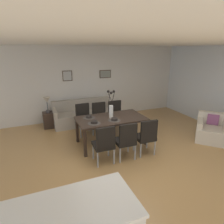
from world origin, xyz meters
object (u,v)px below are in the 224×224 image
(dining_chair_near_right, at_px, (84,118))
(armchair, at_px, (212,130))
(dining_chair_far_left, at_px, (126,139))
(framed_picture_center, at_px, (105,74))
(dining_chair_far_right, at_px, (100,116))
(framed_picture_left, at_px, (67,76))
(dining_chair_mid_right, at_px, (116,114))
(bowl_near_left, at_px, (94,122))
(dining_table, at_px, (111,120))
(dining_chair_mid_left, at_px, (146,135))
(dining_chair_near_left, at_px, (104,143))
(side_table, at_px, (49,120))
(bowl_far_left, at_px, (114,119))
(sofa, at_px, (84,115))
(centerpiece_vase, at_px, (111,108))
(bowl_near_right, at_px, (89,116))
(table_lamp, at_px, (47,101))

(dining_chair_near_right, bearing_deg, armchair, -29.37)
(dining_chair_far_left, height_order, framed_picture_center, framed_picture_center)
(dining_chair_far_right, distance_m, framed_picture_left, 1.92)
(dining_chair_mid_right, bearing_deg, dining_chair_far_left, -106.12)
(dining_chair_far_left, bearing_deg, bowl_near_left, 129.56)
(dining_table, height_order, framed_picture_center, framed_picture_center)
(dining_chair_near_right, height_order, dining_chair_mid_left, same)
(dining_chair_near_right, height_order, bowl_near_left, dining_chair_near_right)
(dining_chair_near_left, relative_size, side_table, 1.77)
(dining_chair_mid_left, distance_m, side_table, 3.40)
(dining_chair_mid_left, xyz_separation_m, bowl_far_left, (-0.56, 0.66, 0.27))
(dining_chair_far_right, height_order, framed_picture_left, framed_picture_left)
(dining_table, height_order, side_table, dining_table)
(dining_chair_far_right, xyz_separation_m, bowl_near_left, (-0.52, -1.09, 0.27))
(dining_chair_far_left, bearing_deg, side_table, 118.58)
(dining_chair_far_right, height_order, sofa, dining_chair_far_right)
(sofa, relative_size, framed_picture_left, 5.88)
(dining_chair_mid_left, xyz_separation_m, side_table, (-2.03, 2.72, -0.25))
(side_table, bearing_deg, dining_chair_mid_right, -25.89)
(dining_chair_far_right, bearing_deg, dining_chair_mid_right, -0.33)
(centerpiece_vase, bearing_deg, dining_chair_far_right, 91.32)
(dining_chair_far_right, height_order, dining_chair_mid_left, same)
(dining_chair_far_left, xyz_separation_m, bowl_far_left, (-0.01, 0.67, 0.27))
(bowl_far_left, relative_size, armchair, 0.15)
(armchair, bearing_deg, dining_chair_mid_left, 179.53)
(sofa, distance_m, framed_picture_center, 1.73)
(dining_table, distance_m, centerpiece_vase, 0.36)
(bowl_near_right, bearing_deg, dining_chair_mid_right, 31.62)
(armchair, relative_size, framed_picture_left, 3.20)
(dining_chair_near_right, xyz_separation_m, centerpiece_vase, (0.52, -0.92, 0.51))
(dining_table, relative_size, framed_picture_left, 5.10)
(armchair, height_order, framed_picture_left, framed_picture_left)
(bowl_near_left, distance_m, side_table, 2.32)
(dining_chair_far_left, xyz_separation_m, sofa, (-0.30, 2.69, -0.23))
(dining_chair_mid_left, distance_m, bowl_far_left, 0.90)
(dining_chair_far_left, xyz_separation_m, framed_picture_center, (0.69, 3.18, 1.10))
(dining_chair_near_left, bearing_deg, dining_chair_near_right, 90.05)
(dining_chair_far_right, bearing_deg, centerpiece_vase, -88.68)
(armchair, bearing_deg, bowl_far_left, 166.04)
(dining_chair_far_left, bearing_deg, sofa, 96.46)
(sofa, bearing_deg, dining_chair_mid_right, -49.06)
(dining_table, bearing_deg, centerpiece_vase, 55.35)
(dining_chair_mid_left, bearing_deg, dining_chair_mid_right, 91.25)
(dining_table, distance_m, dining_chair_near_right, 1.07)
(dining_chair_mid_right, bearing_deg, side_table, 154.11)
(dining_chair_mid_left, relative_size, table_lamp, 1.80)
(bowl_far_left, xyz_separation_m, side_table, (-1.47, 2.06, -0.52))
(dining_chair_mid_left, bearing_deg, dining_chair_near_left, 179.62)
(dining_chair_mid_left, xyz_separation_m, bowl_near_left, (-1.10, 0.66, 0.27))
(dining_chair_mid_right, distance_m, bowl_far_left, 1.24)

